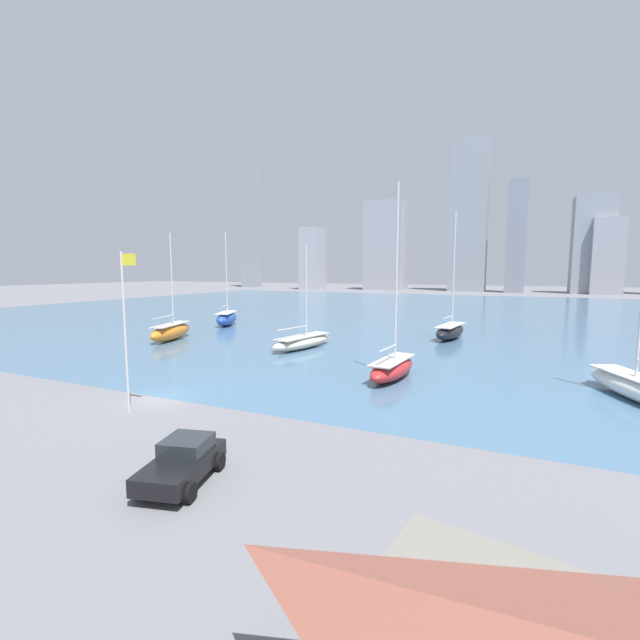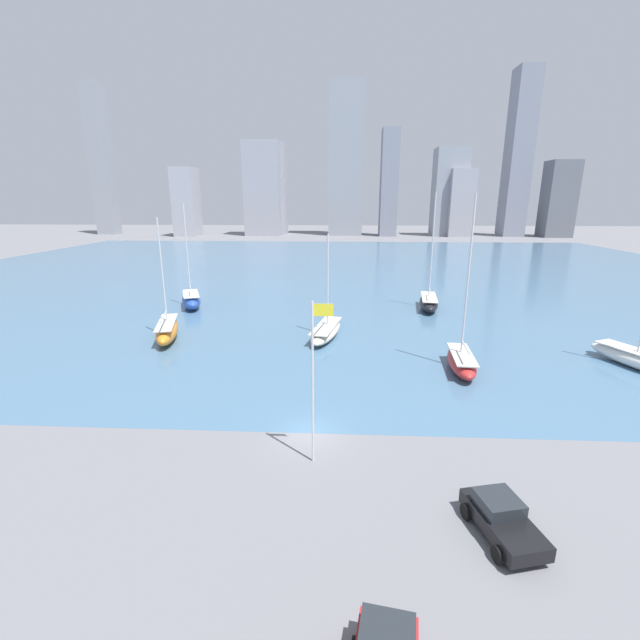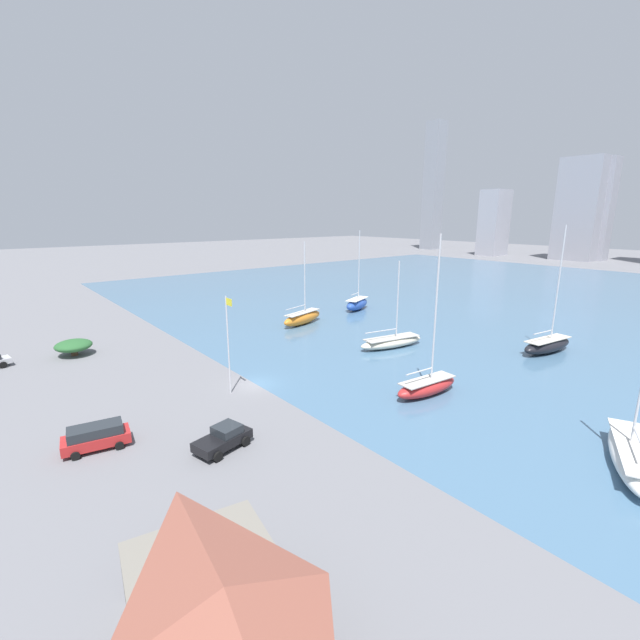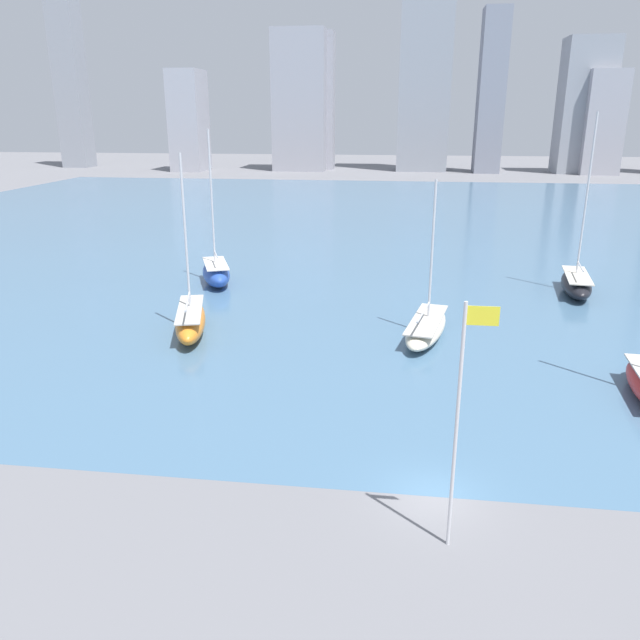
{
  "view_description": "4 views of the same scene",
  "coord_description": "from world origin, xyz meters",
  "px_view_note": "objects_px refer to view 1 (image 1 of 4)",
  "views": [
    {
      "loc": [
        22.01,
        -21.82,
        8.85
      ],
      "look_at": [
        5.3,
        14.97,
        4.16
      ],
      "focal_mm": 24.0,
      "sensor_mm": 36.0,
      "label": 1
    },
    {
      "loc": [
        2.0,
        -25.84,
        15.29
      ],
      "look_at": [
        0.22,
        8.71,
        5.58
      ],
      "focal_mm": 24.0,
      "sensor_mm": 36.0,
      "label": 2
    },
    {
      "loc": [
        37.41,
        -21.64,
        17.46
      ],
      "look_at": [
        -3.56,
        11.75,
        4.57
      ],
      "focal_mm": 24.0,
      "sensor_mm": 36.0,
      "label": 3
    },
    {
      "loc": [
        -1.9,
        -24.25,
        16.1
      ],
      "look_at": [
        -7.08,
        15.17,
        3.01
      ],
      "focal_mm": 35.0,
      "sensor_mm": 36.0,
      "label": 4
    }
  ],
  "objects_px": {
    "sailboat_blue": "(227,318)",
    "sailboat_orange": "(171,331)",
    "sailboat_cream": "(303,341)",
    "sailboat_red": "(392,367)",
    "parked_pickup_black": "(183,461)",
    "sailboat_black": "(450,331)",
    "flag_pole": "(126,326)"
  },
  "relations": [
    {
      "from": "sailboat_orange",
      "to": "sailboat_red",
      "type": "xyz_separation_m",
      "value": [
        30.93,
        -7.65,
        -0.15
      ]
    },
    {
      "from": "sailboat_red",
      "to": "flag_pole",
      "type": "bearing_deg",
      "value": -124.92
    },
    {
      "from": "sailboat_red",
      "to": "sailboat_cream",
      "type": "xyz_separation_m",
      "value": [
        -12.93,
        9.32,
        -0.16
      ]
    },
    {
      "from": "parked_pickup_black",
      "to": "sailboat_black",
      "type": "bearing_deg",
      "value": 69.87
    },
    {
      "from": "flag_pole",
      "to": "sailboat_blue",
      "type": "xyz_separation_m",
      "value": [
        -20.53,
        37.48,
        -4.29
      ]
    },
    {
      "from": "sailboat_orange",
      "to": "sailboat_blue",
      "type": "bearing_deg",
      "value": 83.26
    },
    {
      "from": "sailboat_orange",
      "to": "sailboat_cream",
      "type": "distance_m",
      "value": 18.07
    },
    {
      "from": "sailboat_blue",
      "to": "flag_pole",
      "type": "bearing_deg",
      "value": -82.97
    },
    {
      "from": "sailboat_blue",
      "to": "sailboat_orange",
      "type": "bearing_deg",
      "value": -102.67
    },
    {
      "from": "parked_pickup_black",
      "to": "sailboat_orange",
      "type": "bearing_deg",
      "value": 120.57
    },
    {
      "from": "flag_pole",
      "to": "sailboat_black",
      "type": "height_order",
      "value": "sailboat_black"
    },
    {
      "from": "sailboat_blue",
      "to": "sailboat_black",
      "type": "height_order",
      "value": "sailboat_black"
    },
    {
      "from": "sailboat_orange",
      "to": "sailboat_red",
      "type": "relative_size",
      "value": 0.85
    },
    {
      "from": "sailboat_red",
      "to": "sailboat_black",
      "type": "bearing_deg",
      "value": 91.69
    },
    {
      "from": "sailboat_orange",
      "to": "parked_pickup_black",
      "type": "relative_size",
      "value": 2.83
    },
    {
      "from": "sailboat_black",
      "to": "sailboat_cream",
      "type": "bearing_deg",
      "value": -127.73
    },
    {
      "from": "sailboat_cream",
      "to": "sailboat_blue",
      "type": "bearing_deg",
      "value": 158.42
    },
    {
      "from": "sailboat_orange",
      "to": "sailboat_black",
      "type": "bearing_deg",
      "value": 10.26
    },
    {
      "from": "sailboat_black",
      "to": "flag_pole",
      "type": "bearing_deg",
      "value": -102.44
    },
    {
      "from": "sailboat_black",
      "to": "sailboat_cream",
      "type": "height_order",
      "value": "sailboat_black"
    },
    {
      "from": "sailboat_black",
      "to": "parked_pickup_black",
      "type": "height_order",
      "value": "sailboat_black"
    },
    {
      "from": "flag_pole",
      "to": "sailboat_orange",
      "type": "bearing_deg",
      "value": 128.67
    },
    {
      "from": "sailboat_red",
      "to": "sailboat_black",
      "type": "height_order",
      "value": "sailboat_black"
    },
    {
      "from": "sailboat_blue",
      "to": "sailboat_cream",
      "type": "height_order",
      "value": "sailboat_blue"
    },
    {
      "from": "sailboat_cream",
      "to": "parked_pickup_black",
      "type": "relative_size",
      "value": 2.45
    },
    {
      "from": "sailboat_cream",
      "to": "sailboat_red",
      "type": "bearing_deg",
      "value": -24.6
    },
    {
      "from": "flag_pole",
      "to": "sailboat_red",
      "type": "xyz_separation_m",
      "value": [
        12.74,
        15.07,
        -4.51
      ]
    },
    {
      "from": "sailboat_black",
      "to": "parked_pickup_black",
      "type": "distance_m",
      "value": 44.26
    },
    {
      "from": "flag_pole",
      "to": "sailboat_red",
      "type": "bearing_deg",
      "value": 49.81
    },
    {
      "from": "sailboat_black",
      "to": "sailboat_cream",
      "type": "distance_m",
      "value": 20.19
    },
    {
      "from": "sailboat_orange",
      "to": "sailboat_cream",
      "type": "relative_size",
      "value": 1.15
    },
    {
      "from": "flag_pole",
      "to": "sailboat_black",
      "type": "bearing_deg",
      "value": 69.77
    }
  ]
}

